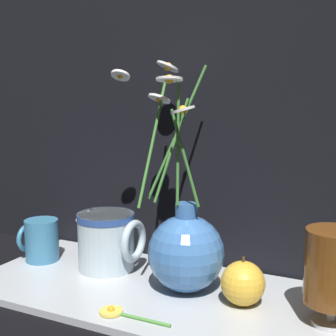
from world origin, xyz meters
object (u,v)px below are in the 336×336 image
vase_with_flowers (185,248)px  yellow_mug (41,240)px  orange_fruit (243,283)px  ceramic_pitcher (107,238)px  tea_glass (334,268)px

vase_with_flowers → yellow_mug: vase_with_flowers is taller
orange_fruit → ceramic_pitcher: bearing=172.5°
tea_glass → yellow_mug: bearing=177.5°
ceramic_pitcher → orange_fruit: bearing=-7.5°
orange_fruit → yellow_mug: bearing=177.5°
yellow_mug → ceramic_pitcher: 0.15m
vase_with_flowers → tea_glass: 0.24m
ceramic_pitcher → orange_fruit: ceramic_pitcher is taller
vase_with_flowers → orange_fruit: size_ratio=4.96×
ceramic_pitcher → yellow_mug: bearing=-172.9°
vase_with_flowers → yellow_mug: bearing=178.9°
tea_glass → orange_fruit: 0.14m
ceramic_pitcher → tea_glass: size_ratio=0.94×
vase_with_flowers → ceramic_pitcher: vase_with_flowers is taller
tea_glass → ceramic_pitcher: bearing=174.1°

